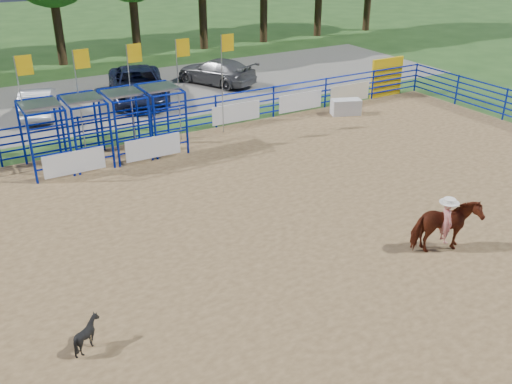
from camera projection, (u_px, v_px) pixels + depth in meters
ground at (278, 244)px, 16.40m from camera, size 120.00×120.00×0.00m
arena_dirt at (278, 244)px, 16.39m from camera, size 30.00×20.00×0.02m
gravel_strip at (105, 99)px, 29.65m from camera, size 40.00×10.00×0.01m
announcer_table at (346, 107)px, 27.07m from camera, size 1.51×1.08×0.73m
horse_and_rider at (446, 225)px, 15.69m from camera, size 1.99×1.31×2.24m
calf at (87, 334)px, 12.26m from camera, size 0.72×0.66×0.73m
car_b at (38, 102)px, 26.74m from camera, size 2.46×4.31×1.34m
car_c at (138, 85)px, 28.99m from camera, size 4.07×6.36×1.63m
car_d at (216, 72)px, 32.03m from camera, size 3.78×5.20×1.40m
perimeter_fence at (279, 222)px, 16.07m from camera, size 30.10×20.10×1.50m
chute_assembly at (115, 126)px, 21.88m from camera, size 19.32×2.41×4.20m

